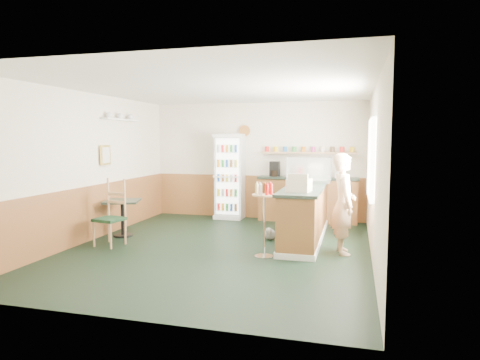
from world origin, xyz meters
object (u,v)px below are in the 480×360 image
(display_case, at_px, (309,170))
(condiment_stand, at_px, (264,209))
(drinks_fridge, at_px, (230,176))
(shopkeeper, at_px, (343,204))
(cash_register, at_px, (299,185))
(cafe_table, at_px, (123,211))
(cafe_chair, at_px, (112,210))

(display_case, height_order, condiment_stand, display_case)
(condiment_stand, bearing_deg, drinks_fridge, 115.47)
(drinks_fridge, height_order, display_case, drinks_fridge)
(display_case, xyz_separation_m, shopkeeper, (0.70, -1.40, -0.44))
(display_case, xyz_separation_m, cash_register, (0.00, -1.52, -0.14))
(display_case, bearing_deg, shopkeeper, -63.38)
(cash_register, bearing_deg, shopkeeper, 16.46)
(display_case, bearing_deg, cafe_table, -160.38)
(drinks_fridge, bearing_deg, cafe_table, -121.67)
(cafe_table, bearing_deg, display_case, 19.62)
(condiment_stand, height_order, cafe_table, condiment_stand)
(display_case, xyz_separation_m, cafe_chair, (-3.25, -1.82, -0.64))
(display_case, distance_m, cafe_table, 3.69)
(drinks_fridge, xyz_separation_m, shopkeeper, (2.65, -2.53, -0.17))
(cash_register, relative_size, shopkeeper, 0.23)
(cafe_table, height_order, cafe_chair, cafe_chair)
(drinks_fridge, relative_size, display_case, 2.31)
(cash_register, relative_size, cafe_table, 0.47)
(shopkeeper, height_order, cafe_chair, shopkeeper)
(display_case, xyz_separation_m, cafe_table, (-3.40, -1.21, -0.76))
(display_case, bearing_deg, condiment_stand, -104.32)
(cash_register, height_order, cafe_chair, cash_register)
(drinks_fridge, distance_m, shopkeeper, 3.67)
(cafe_table, bearing_deg, cafe_chair, -75.78)
(cash_register, relative_size, cafe_chair, 0.32)
(cafe_table, relative_size, cafe_chair, 0.69)
(shopkeeper, distance_m, cafe_table, 4.12)
(condiment_stand, xyz_separation_m, cafe_chair, (-2.75, 0.11, -0.16))
(cafe_chair, bearing_deg, shopkeeper, 16.11)
(shopkeeper, bearing_deg, condiment_stand, 100.66)
(drinks_fridge, height_order, cafe_table, drinks_fridge)
(cafe_table, distance_m, cafe_chair, 0.64)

